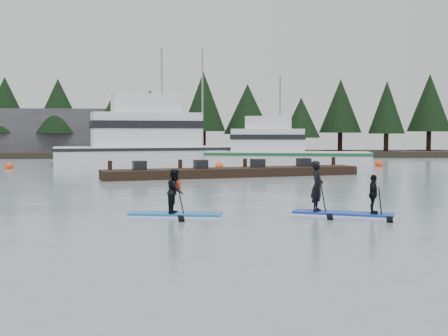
{
  "coord_description": "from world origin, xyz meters",
  "views": [
    {
      "loc": [
        -1.29,
        -16.94,
        2.56
      ],
      "look_at": [
        0.0,
        6.0,
        1.1
      ],
      "focal_mm": 45.0,
      "sensor_mm": 36.0,
      "label": 1
    }
  ],
  "objects": [
    {
      "name": "fishing_boat_large",
      "position": [
        -3.43,
        29.43,
        0.82
      ],
      "size": [
        19.75,
        9.55,
        10.59
      ],
      "rotation": [
        0.0,
        0.0,
        0.23
      ],
      "color": "silver",
      "rests_on": "ground"
    },
    {
      "name": "buoy_c",
      "position": [
        12.75,
        24.56,
        0.0
      ],
      "size": [
        0.61,
        0.61,
        0.61
      ],
      "primitive_type": "sphere",
      "color": "#F83F0C",
      "rests_on": "ground"
    },
    {
      "name": "paddleboard_solo",
      "position": [
        -1.82,
        0.09,
        0.55
      ],
      "size": [
        2.92,
        1.27,
        1.89
      ],
      "rotation": [
        0.0,
        0.0,
        -0.16
      ],
      "color": "#1368B8",
      "rests_on": "ground"
    },
    {
      "name": "ground",
      "position": [
        0.0,
        0.0,
        0.0
      ],
      "size": [
        160.0,
        160.0,
        0.0
      ],
      "primitive_type": "plane",
      "color": "slate",
      "rests_on": "ground"
    },
    {
      "name": "treeline",
      "position": [
        0.0,
        42.0,
        0.0
      ],
      "size": [
        60.0,
        4.0,
        8.0
      ],
      "primitive_type": null,
      "color": "black",
      "rests_on": "ground"
    },
    {
      "name": "paddleboard_duo",
      "position": [
        3.26,
        -0.02,
        0.59
      ],
      "size": [
        3.09,
        1.92,
        2.18
      ],
      "rotation": [
        0.0,
        0.0,
        -0.39
      ],
      "color": "#1132A6",
      "rests_on": "ground"
    },
    {
      "name": "fishing_boat_medium",
      "position": [
        5.95,
        27.6,
        0.54
      ],
      "size": [
        13.32,
        6.14,
        7.87
      ],
      "rotation": [
        0.0,
        0.0,
        -0.2
      ],
      "color": "silver",
      "rests_on": "ground"
    },
    {
      "name": "floating_dock",
      "position": [
        1.1,
        15.42,
        0.25
      ],
      "size": [
        15.17,
        6.04,
        0.51
      ],
      "primitive_type": "cube",
      "rotation": [
        0.0,
        0.0,
        0.27
      ],
      "color": "black",
      "rests_on": "ground"
    },
    {
      "name": "buoy_b",
      "position": [
        0.58,
        22.33,
        0.0
      ],
      "size": [
        0.58,
        0.58,
        0.58
      ],
      "primitive_type": "sphere",
      "color": "#F83F0C",
      "rests_on": "ground"
    },
    {
      "name": "waterfront_building",
      "position": [
        -14.0,
        44.0,
        2.5
      ],
      "size": [
        18.0,
        6.0,
        5.0
      ],
      "primitive_type": "cube",
      "color": "#4C4C51",
      "rests_on": "ground"
    },
    {
      "name": "far_shore",
      "position": [
        0.0,
        42.0,
        0.3
      ],
      "size": [
        70.0,
        8.0,
        0.6
      ],
      "primitive_type": "cube",
      "color": "#2D281E",
      "rests_on": "ground"
    },
    {
      "name": "buoy_a",
      "position": [
        -14.2,
        23.25,
        0.0
      ],
      "size": [
        0.56,
        0.56,
        0.56
      ],
      "primitive_type": "sphere",
      "color": "#F83F0C",
      "rests_on": "ground"
    }
  ]
}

